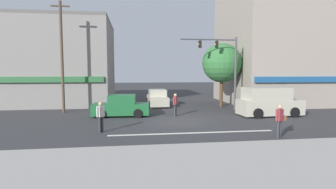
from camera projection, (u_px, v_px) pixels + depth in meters
ground_plane at (181, 121)px, 17.51m from camera, size 120.00×120.00×0.00m
lane_marking_stripe at (193, 133)px, 14.05m from camera, size 9.00×0.24×0.01m
sidewalk_curb at (226, 164)px, 9.11m from camera, size 40.00×5.00×0.16m
building_left_block at (52, 62)px, 26.88m from camera, size 11.88×9.75×8.43m
building_right_corner at (276, 45)px, 27.46m from camera, size 10.21×10.47×12.07m
street_tree at (222, 63)px, 24.34m from camera, size 3.63×3.63×5.90m
utility_pole_near_left at (62, 56)px, 20.61m from camera, size 1.40×0.22×8.75m
traffic_light_mast at (225, 61)px, 22.17m from camera, size 4.89×0.25×6.20m
sedan_crossing_leftbound at (121, 107)px, 19.28m from camera, size 4.19×2.06×1.58m
van_approaching_near at (268, 102)px, 19.43m from camera, size 4.66×2.16×2.11m
sedan_crossing_rightbound at (157, 98)px, 25.00m from camera, size 1.95×4.14×1.58m
pedestrian_foreground_with_bag at (280, 119)px, 12.95m from camera, size 0.68×0.45×1.67m
pedestrian_mid_crossing at (175, 103)px, 19.28m from camera, size 0.37×0.50×1.67m
pedestrian_far_side at (101, 115)px, 14.11m from camera, size 0.40×0.46×1.67m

